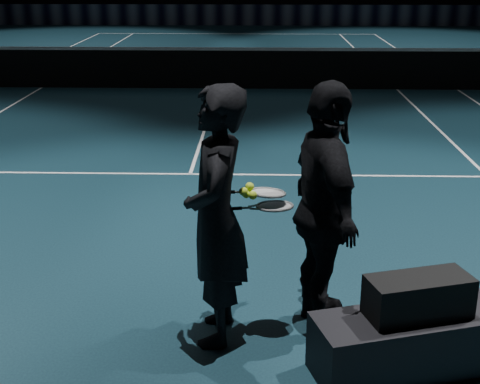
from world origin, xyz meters
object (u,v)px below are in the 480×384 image
at_px(player_b, 325,210).
at_px(tennis_balls, 250,192).
at_px(racket_bag, 418,296).
at_px(racket_upper, 267,193).
at_px(player_a, 216,217).
at_px(player_bench, 414,342).
at_px(racket_lower, 275,206).

distance_m(player_b, tennis_balls, 0.62).
xyz_separation_m(racket_bag, racket_upper, (-1.07, 0.54, 0.58)).
bearing_deg(player_b, racket_bag, -146.67).
distance_m(player_b, racket_upper, 0.48).
bearing_deg(racket_bag, player_a, 147.33).
relative_size(player_bench, racket_upper, 2.17).
distance_m(player_a, racket_lower, 0.45).
distance_m(player_bench, racket_bag, 0.37).
bearing_deg(player_a, player_b, 101.97).
height_order(player_a, tennis_balls, player_a).
xyz_separation_m(racket_bag, player_b, (-0.62, 0.59, 0.42)).
height_order(racket_bag, tennis_balls, tennis_balls).
distance_m(player_a, player_b, 0.85).
bearing_deg(racket_bag, racket_upper, 136.63).
bearing_deg(player_bench, player_b, 119.73).
bearing_deg(tennis_balls, racket_lower, 10.20).
bearing_deg(player_bench, racket_bag, 0.00).
bearing_deg(player_a, racket_lower, 101.97).
xyz_separation_m(player_bench, racket_lower, (-1.01, 0.51, 0.85)).
bearing_deg(racket_lower, player_bench, -38.54).
bearing_deg(racket_lower, player_a, -180.00).
distance_m(racket_bag, player_a, 1.57).
relative_size(racket_bag, tennis_balls, 6.16).
relative_size(player_a, racket_lower, 2.96).
bearing_deg(player_b, tennis_balls, 88.29).
height_order(racket_upper, tennis_balls, tennis_balls).
xyz_separation_m(player_a, racket_upper, (0.38, 0.12, 0.16)).
bearing_deg(tennis_balls, player_a, -167.21).
distance_m(racket_bag, racket_lower, 1.23).
relative_size(player_b, racket_upper, 2.96).
bearing_deg(player_a, racket_bag, 74.12).
bearing_deg(player_a, player_bench, 74.12).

